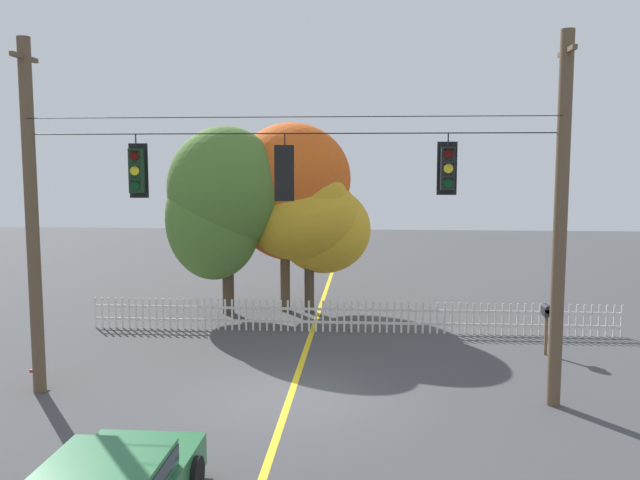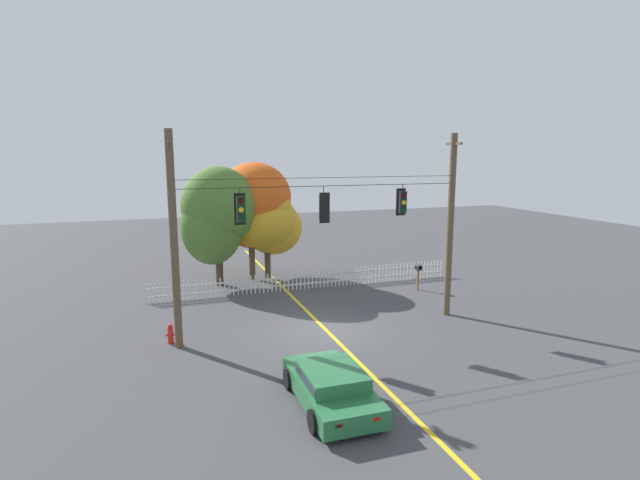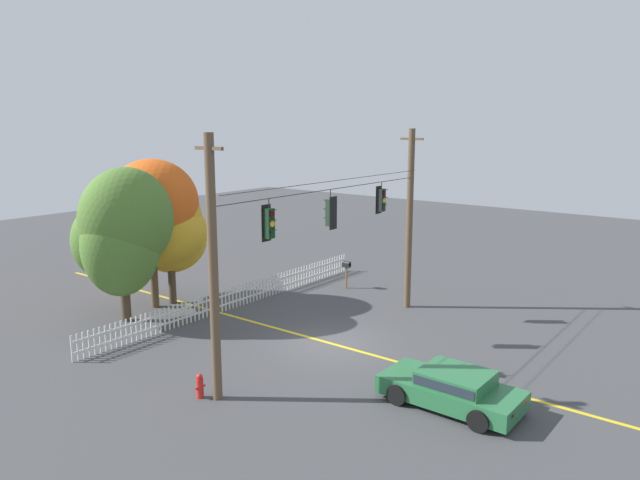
{
  "view_description": "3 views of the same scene",
  "coord_description": "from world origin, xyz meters",
  "px_view_note": "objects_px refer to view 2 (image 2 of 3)",
  "views": [
    {
      "loc": [
        1.75,
        -14.73,
        5.3
      ],
      "look_at": [
        0.66,
        0.47,
        3.58
      ],
      "focal_mm": 37.83,
      "sensor_mm": 36.0,
      "label": 1
    },
    {
      "loc": [
        -6.57,
        -18.34,
        7.19
      ],
      "look_at": [
        -0.03,
        0.57,
        3.69
      ],
      "focal_mm": 27.49,
      "sensor_mm": 36.0,
      "label": 2
    },
    {
      "loc": [
        -17.49,
        -12.95,
        8.39
      ],
      "look_at": [
        -0.09,
        0.47,
        4.02
      ],
      "focal_mm": 33.53,
      "sensor_mm": 36.0,
      "label": 3
    }
  ],
  "objects_px": {
    "traffic_signal_southbound_primary": "(402,202)",
    "parked_car": "(331,385)",
    "autumn_oak_far_east": "(267,221)",
    "autumn_maple_near_fence": "(214,216)",
    "traffic_signal_westbound_side": "(240,209)",
    "roadside_mailbox": "(418,269)",
    "fire_hydrant": "(170,334)",
    "autumn_maple_mid": "(254,207)",
    "traffic_signal_northbound_primary": "(324,207)"
  },
  "relations": [
    {
      "from": "traffic_signal_southbound_primary",
      "to": "parked_car",
      "type": "distance_m",
      "value": 9.25
    },
    {
      "from": "autumn_oak_far_east",
      "to": "parked_car",
      "type": "distance_m",
      "value": 15.42
    },
    {
      "from": "autumn_maple_near_fence",
      "to": "parked_car",
      "type": "bearing_deg",
      "value": -84.19
    },
    {
      "from": "traffic_signal_westbound_side",
      "to": "parked_car",
      "type": "height_order",
      "value": "traffic_signal_westbound_side"
    },
    {
      "from": "parked_car",
      "to": "roadside_mailbox",
      "type": "relative_size",
      "value": 2.95
    },
    {
      "from": "parked_car",
      "to": "traffic_signal_westbound_side",
      "type": "bearing_deg",
      "value": 103.81
    },
    {
      "from": "parked_car",
      "to": "fire_hydrant",
      "type": "bearing_deg",
      "value": 123.33
    },
    {
      "from": "traffic_signal_westbound_side",
      "to": "autumn_maple_mid",
      "type": "relative_size",
      "value": 0.21
    },
    {
      "from": "traffic_signal_northbound_primary",
      "to": "autumn_maple_mid",
      "type": "bearing_deg",
      "value": 95.75
    },
    {
      "from": "traffic_signal_northbound_primary",
      "to": "traffic_signal_westbound_side",
      "type": "bearing_deg",
      "value": 179.66
    },
    {
      "from": "fire_hydrant",
      "to": "traffic_signal_westbound_side",
      "type": "bearing_deg",
      "value": -9.62
    },
    {
      "from": "traffic_signal_westbound_side",
      "to": "autumn_maple_near_fence",
      "type": "xyz_separation_m",
      "value": [
        0.01,
        8.27,
        -1.22
      ]
    },
    {
      "from": "traffic_signal_southbound_primary",
      "to": "autumn_maple_near_fence",
      "type": "distance_m",
      "value": 10.81
    },
    {
      "from": "traffic_signal_westbound_side",
      "to": "fire_hydrant",
      "type": "distance_m",
      "value": 5.52
    },
    {
      "from": "traffic_signal_westbound_side",
      "to": "autumn_maple_mid",
      "type": "height_order",
      "value": "autumn_maple_mid"
    },
    {
      "from": "parked_car",
      "to": "autumn_oak_far_east",
      "type": "bearing_deg",
      "value": 83.79
    },
    {
      "from": "traffic_signal_westbound_side",
      "to": "autumn_oak_far_east",
      "type": "xyz_separation_m",
      "value": [
        3.1,
        9.13,
        -1.76
      ]
    },
    {
      "from": "autumn_maple_near_fence",
      "to": "parked_car",
      "type": "xyz_separation_m",
      "value": [
        1.45,
        -14.22,
        -3.33
      ]
    },
    {
      "from": "traffic_signal_northbound_primary",
      "to": "fire_hydrant",
      "type": "bearing_deg",
      "value": 175.43
    },
    {
      "from": "fire_hydrant",
      "to": "traffic_signal_northbound_primary",
      "type": "bearing_deg",
      "value": -4.57
    },
    {
      "from": "parked_car",
      "to": "roadside_mailbox",
      "type": "xyz_separation_m",
      "value": [
        8.67,
        9.97,
        0.56
      ]
    },
    {
      "from": "traffic_signal_southbound_primary",
      "to": "roadside_mailbox",
      "type": "xyz_separation_m",
      "value": [
        3.28,
        4.02,
        -4.05
      ]
    },
    {
      "from": "autumn_maple_mid",
      "to": "fire_hydrant",
      "type": "distance_m",
      "value": 10.91
    },
    {
      "from": "traffic_signal_westbound_side",
      "to": "traffic_signal_southbound_primary",
      "type": "bearing_deg",
      "value": -0.0
    },
    {
      "from": "traffic_signal_southbound_primary",
      "to": "autumn_maple_mid",
      "type": "relative_size",
      "value": 0.2
    },
    {
      "from": "traffic_signal_northbound_primary",
      "to": "parked_car",
      "type": "distance_m",
      "value": 7.67
    },
    {
      "from": "traffic_signal_northbound_primary",
      "to": "fire_hydrant",
      "type": "distance_m",
      "value": 7.71
    },
    {
      "from": "fire_hydrant",
      "to": "traffic_signal_southbound_primary",
      "type": "bearing_deg",
      "value": -2.78
    },
    {
      "from": "autumn_maple_near_fence",
      "to": "traffic_signal_southbound_primary",
      "type": "bearing_deg",
      "value": -50.43
    },
    {
      "from": "traffic_signal_northbound_primary",
      "to": "autumn_maple_near_fence",
      "type": "xyz_separation_m",
      "value": [
        -3.31,
        8.29,
        -1.17
      ]
    },
    {
      "from": "traffic_signal_northbound_primary",
      "to": "fire_hydrant",
      "type": "height_order",
      "value": "traffic_signal_northbound_primary"
    },
    {
      "from": "traffic_signal_southbound_primary",
      "to": "autumn_oak_far_east",
      "type": "bearing_deg",
      "value": 112.31
    },
    {
      "from": "autumn_maple_near_fence",
      "to": "fire_hydrant",
      "type": "distance_m",
      "value": 9.01
    },
    {
      "from": "traffic_signal_westbound_side",
      "to": "roadside_mailbox",
      "type": "distance_m",
      "value": 11.61
    },
    {
      "from": "autumn_maple_near_fence",
      "to": "parked_car",
      "type": "height_order",
      "value": "autumn_maple_near_fence"
    },
    {
      "from": "traffic_signal_southbound_primary",
      "to": "autumn_oak_far_east",
      "type": "xyz_separation_m",
      "value": [
        -3.75,
        9.14,
        -1.82
      ]
    },
    {
      "from": "traffic_signal_northbound_primary",
      "to": "autumn_maple_near_fence",
      "type": "relative_size",
      "value": 0.22
    },
    {
      "from": "fire_hydrant",
      "to": "autumn_oak_far_east",
      "type": "bearing_deg",
      "value": 55.95
    },
    {
      "from": "traffic_signal_southbound_primary",
      "to": "autumn_maple_mid",
      "type": "height_order",
      "value": "autumn_maple_mid"
    },
    {
      "from": "autumn_maple_near_fence",
      "to": "autumn_oak_far_east",
      "type": "relative_size",
      "value": 1.16
    },
    {
      "from": "traffic_signal_northbound_primary",
      "to": "roadside_mailbox",
      "type": "height_order",
      "value": "traffic_signal_northbound_primary"
    },
    {
      "from": "traffic_signal_northbound_primary",
      "to": "traffic_signal_southbound_primary",
      "type": "distance_m",
      "value": 3.53
    },
    {
      "from": "traffic_signal_northbound_primary",
      "to": "traffic_signal_southbound_primary",
      "type": "height_order",
      "value": "same"
    },
    {
      "from": "traffic_signal_westbound_side",
      "to": "traffic_signal_northbound_primary",
      "type": "distance_m",
      "value": 3.32
    },
    {
      "from": "traffic_signal_westbound_side",
      "to": "autumn_oak_far_east",
      "type": "bearing_deg",
      "value": 71.23
    },
    {
      "from": "traffic_signal_northbound_primary",
      "to": "autumn_maple_near_fence",
      "type": "distance_m",
      "value": 9.01
    },
    {
      "from": "autumn_oak_far_east",
      "to": "parked_car",
      "type": "bearing_deg",
      "value": -96.21
    },
    {
      "from": "traffic_signal_westbound_side",
      "to": "roadside_mailbox",
      "type": "relative_size",
      "value": 1.0
    },
    {
      "from": "traffic_signal_northbound_primary",
      "to": "traffic_signal_southbound_primary",
      "type": "bearing_deg",
      "value": 0.31
    },
    {
      "from": "autumn_oak_far_east",
      "to": "roadside_mailbox",
      "type": "bearing_deg",
      "value": -36.06
    }
  ]
}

